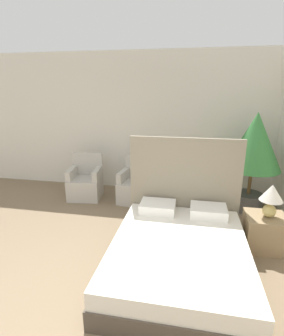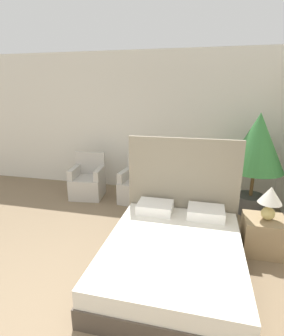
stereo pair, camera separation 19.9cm
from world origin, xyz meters
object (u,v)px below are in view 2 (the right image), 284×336
potted_palm (257,148)px  armchair_near_window_right (138,188)px  nightstand (263,235)px  bed (174,249)px  table_lamp (270,199)px  armchair_near_window_left (88,183)px

potted_palm → armchair_near_window_right: bearing=-179.5°
nightstand → armchair_near_window_right: bearing=149.4°
bed → table_lamp: bed is taller
potted_palm → nightstand: 1.57m
armchair_near_window_right → potted_palm: bearing=7.6°
table_lamp → armchair_near_window_right: bearing=149.3°
table_lamp → armchair_near_window_left: bearing=158.5°
armchair_near_window_right → nightstand: (2.08, -1.23, -0.04)m
armchair_near_window_left → table_lamp: (3.16, -1.25, 0.50)m
armchair_near_window_left → potted_palm: (3.16, 0.02, 0.90)m
armchair_near_window_left → table_lamp: table_lamp is taller
nightstand → table_lamp: table_lamp is taller
armchair_near_window_left → nightstand: size_ratio=1.67×
bed → armchair_near_window_right: bearing=116.7°
bed → nightstand: bearing=29.7°
armchair_near_window_left → table_lamp: bearing=-28.5°
armchair_near_window_right → potted_palm: potted_palm is taller
potted_palm → nightstand: bearing=-90.5°
bed → nightstand: size_ratio=3.81×
armchair_near_window_right → table_lamp: bearing=-23.6°
armchair_near_window_left → table_lamp: size_ratio=1.93×
table_lamp → potted_palm: bearing=90.3°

